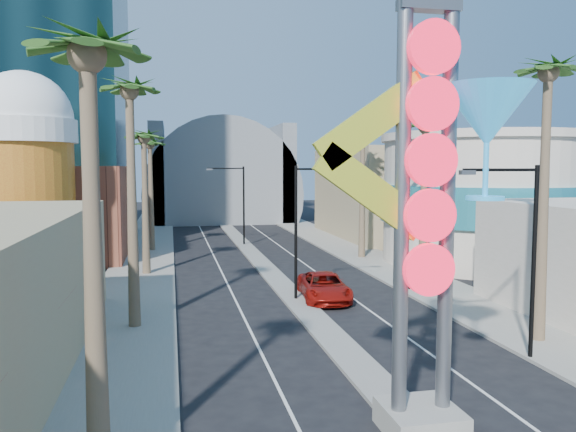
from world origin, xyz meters
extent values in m
cube|color=gray|center=(-9.50, 35.00, 0.07)|extent=(5.00, 100.00, 0.15)
cube|color=gray|center=(9.50, 35.00, 0.07)|extent=(5.00, 100.00, 0.15)
cube|color=gray|center=(0.00, 38.00, 0.07)|extent=(1.60, 84.00, 0.15)
cube|color=black|center=(-22.00, 52.00, 25.00)|extent=(20.00, 20.00, 50.00)
cube|color=brown|center=(-16.00, 38.00, 4.00)|extent=(10.00, 10.00, 8.00)
cube|color=tan|center=(16.00, 48.00, 5.00)|extent=(10.00, 20.00, 10.00)
cylinder|color=#AA4216|center=(-17.00, 30.00, 5.00)|extent=(6.40, 6.40, 10.00)
cylinder|color=white|center=(-17.00, 30.00, 10.40)|extent=(7.00, 7.00, 1.60)
sphere|color=white|center=(-17.00, 30.00, 11.20)|extent=(6.60, 6.60, 6.60)
cylinder|color=beige|center=(18.00, 30.00, 5.00)|extent=(16.00, 16.00, 10.00)
cylinder|color=teal|center=(18.00, 30.00, 5.00)|extent=(16.60, 16.60, 3.00)
cylinder|color=beige|center=(18.00, 30.00, 10.30)|extent=(16.60, 16.60, 0.60)
cylinder|color=slate|center=(0.00, 72.00, 4.00)|extent=(22.00, 16.00, 22.00)
cube|color=slate|center=(-9.00, 72.00, 7.00)|extent=(2.00, 16.00, 14.00)
cube|color=slate|center=(9.00, 72.00, 7.00)|extent=(2.00, 16.00, 14.00)
cube|color=gray|center=(0.00, 3.00, 0.40)|extent=(2.20, 2.20, 0.80)
cylinder|color=slate|center=(-0.70, 3.00, 6.50)|extent=(0.44, 0.44, 12.00)
cylinder|color=slate|center=(0.70, 3.00, 6.50)|extent=(0.44, 0.44, 12.00)
cube|color=slate|center=(0.00, 3.00, 12.40)|extent=(1.80, 0.50, 0.30)
cylinder|color=red|center=(0.00, 2.65, 11.20)|extent=(1.50, 0.25, 1.50)
cylinder|color=red|center=(0.00, 2.65, 9.65)|extent=(1.50, 0.25, 1.50)
cylinder|color=red|center=(0.00, 2.65, 8.10)|extent=(1.50, 0.25, 1.50)
cylinder|color=red|center=(0.00, 2.65, 6.55)|extent=(1.50, 0.25, 1.50)
cylinder|color=red|center=(0.00, 2.65, 5.00)|extent=(1.50, 0.25, 1.50)
cube|color=#FFFB35|center=(-1.60, 3.00, 9.20)|extent=(3.47, 0.25, 2.80)
cube|color=#FFFB35|center=(-1.60, 3.00, 7.20)|extent=(3.47, 0.25, 2.80)
cone|color=#279BDD|center=(1.90, 3.00, 9.40)|extent=(2.60, 2.60, 1.80)
cylinder|color=#279BDD|center=(1.90, 3.00, 7.80)|extent=(0.16, 0.16, 1.60)
cylinder|color=#279BDD|center=(1.90, 3.00, 7.00)|extent=(1.10, 1.10, 0.12)
cylinder|color=black|center=(0.00, 20.00, 4.00)|extent=(0.18, 0.18, 8.00)
cube|color=black|center=(1.80, 20.00, 7.80)|extent=(3.60, 0.12, 0.12)
cube|color=slate|center=(3.40, 20.00, 7.70)|extent=(0.60, 0.25, 0.18)
cylinder|color=black|center=(0.00, 44.00, 4.00)|extent=(0.18, 0.18, 8.00)
cube|color=black|center=(-1.80, 44.00, 7.80)|extent=(3.60, 0.12, 0.12)
cube|color=slate|center=(-3.40, 44.00, 7.70)|extent=(0.60, 0.25, 0.18)
cylinder|color=black|center=(7.20, 8.00, 4.00)|extent=(0.18, 0.18, 8.00)
cube|color=black|center=(5.58, 8.00, 7.80)|extent=(3.24, 0.12, 0.12)
cube|color=slate|center=(4.14, 8.00, 7.70)|extent=(0.60, 0.25, 0.18)
cylinder|color=brown|center=(-9.00, 2.00, 5.25)|extent=(0.40, 0.40, 10.50)
sphere|color=#214617|center=(-9.00, 2.00, 10.50)|extent=(2.40, 2.40, 2.40)
cylinder|color=brown|center=(-9.00, 16.00, 5.75)|extent=(0.40, 0.40, 11.50)
sphere|color=#214617|center=(-9.00, 16.00, 11.50)|extent=(2.40, 2.40, 2.40)
cylinder|color=brown|center=(-9.00, 30.00, 5.00)|extent=(0.40, 0.40, 10.00)
sphere|color=#214617|center=(-9.00, 30.00, 10.00)|extent=(2.40, 2.40, 2.40)
cylinder|color=brown|center=(-9.00, 42.00, 5.00)|extent=(0.40, 0.40, 10.00)
sphere|color=#214617|center=(-9.00, 42.00, 10.00)|extent=(2.40, 2.40, 2.40)
cylinder|color=brown|center=(9.00, 10.00, 6.00)|extent=(0.40, 0.40, 12.00)
sphere|color=#214617|center=(9.00, 10.00, 12.00)|extent=(2.40, 2.40, 2.40)
cylinder|color=brown|center=(9.00, 22.00, 5.25)|extent=(0.40, 0.40, 10.50)
sphere|color=#214617|center=(9.00, 22.00, 10.50)|extent=(2.40, 2.40, 2.40)
cylinder|color=brown|center=(9.00, 34.00, 5.75)|extent=(0.40, 0.40, 11.50)
sphere|color=#214617|center=(9.00, 34.00, 11.50)|extent=(2.40, 2.40, 2.40)
imported|color=#9D120C|center=(1.70, 19.88, 0.80)|extent=(3.15, 5.94, 1.59)
imported|color=gray|center=(7.30, 21.10, 1.11)|extent=(1.06, 0.90, 1.91)
camera|label=1|loc=(-7.15, -11.95, 7.90)|focal=35.00mm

